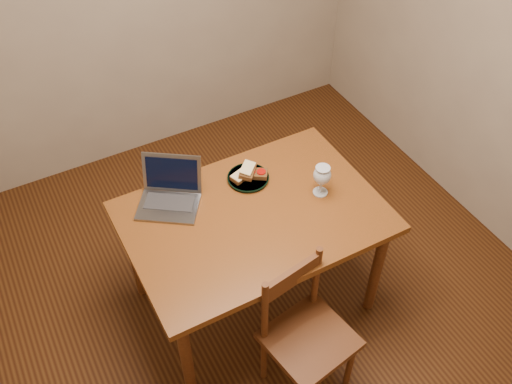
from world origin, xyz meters
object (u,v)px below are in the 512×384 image
table (254,226)px  plate (248,178)px  laptop (170,191)px  chair (307,331)px  milk_glass (322,180)px

table → plate: 0.28m
plate → laptop: bearing=171.3°
chair → laptop: 0.98m
milk_glass → table: bearing=175.5°
plate → milk_glass: size_ratio=1.24×
chair → milk_glass: 0.76m
chair → milk_glass: milk_glass is taller
table → plate: size_ratio=5.76×
table → plate: bearing=68.3°
laptop → chair: bearing=-35.7°
chair → plate: bearing=72.6°
table → chair: 0.60m
table → laptop: bearing=136.9°
table → milk_glass: milk_glass is taller
chair → plate: chair is taller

